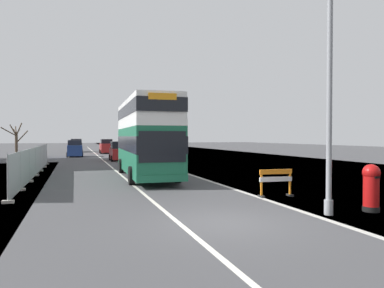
{
  "coord_description": "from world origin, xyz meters",
  "views": [
    {
      "loc": [
        -4.26,
        -9.95,
        2.6
      ],
      "look_at": [
        1.62,
        8.1,
        2.2
      ],
      "focal_mm": 33.77,
      "sensor_mm": 36.0,
      "label": 1
    }
  ],
  "objects_px": {
    "lamppost_foreground": "(329,90)",
    "red_pillar_postbox": "(371,186)",
    "double_decker_bus": "(145,137)",
    "car_receding_far": "(106,147)",
    "car_far_side": "(76,146)",
    "car_receding_mid": "(75,149)",
    "car_oncoming_near": "(119,152)",
    "roadworks_barrier": "(276,180)"
  },
  "relations": [
    {
      "from": "lamppost_foreground",
      "to": "red_pillar_postbox",
      "type": "relative_size",
      "value": 5.32
    },
    {
      "from": "double_decker_bus",
      "to": "lamppost_foreground",
      "type": "bearing_deg",
      "value": -74.11
    },
    {
      "from": "double_decker_bus",
      "to": "car_receding_far",
      "type": "distance_m",
      "value": 33.88
    },
    {
      "from": "double_decker_bus",
      "to": "car_far_side",
      "type": "height_order",
      "value": "double_decker_bus"
    },
    {
      "from": "double_decker_bus",
      "to": "car_far_side",
      "type": "bearing_deg",
      "value": 95.73
    },
    {
      "from": "red_pillar_postbox",
      "to": "car_receding_mid",
      "type": "bearing_deg",
      "value": 104.23
    },
    {
      "from": "car_oncoming_near",
      "to": "car_far_side",
      "type": "height_order",
      "value": "car_far_side"
    },
    {
      "from": "double_decker_bus",
      "to": "car_receding_far",
      "type": "xyz_separation_m",
      "value": [
        0.31,
        33.84,
        -1.54
      ]
    },
    {
      "from": "lamppost_foreground",
      "to": "car_far_side",
      "type": "height_order",
      "value": "lamppost_foreground"
    },
    {
      "from": "roadworks_barrier",
      "to": "car_far_side",
      "type": "bearing_deg",
      "value": 99.13
    },
    {
      "from": "car_receding_mid",
      "to": "car_far_side",
      "type": "bearing_deg",
      "value": 89.14
    },
    {
      "from": "car_oncoming_near",
      "to": "car_far_side",
      "type": "distance_m",
      "value": 24.39
    },
    {
      "from": "car_receding_mid",
      "to": "car_receding_far",
      "type": "bearing_deg",
      "value": 61.16
    },
    {
      "from": "red_pillar_postbox",
      "to": "car_far_side",
      "type": "relative_size",
      "value": 0.38
    },
    {
      "from": "roadworks_barrier",
      "to": "car_receding_mid",
      "type": "bearing_deg",
      "value": 103.34
    },
    {
      "from": "lamppost_foreground",
      "to": "car_receding_mid",
      "type": "xyz_separation_m",
      "value": [
        -7.98,
        38.41,
        -3.12
      ]
    },
    {
      "from": "car_oncoming_near",
      "to": "car_receding_mid",
      "type": "bearing_deg",
      "value": 117.07
    },
    {
      "from": "car_receding_mid",
      "to": "car_receding_far",
      "type": "xyz_separation_m",
      "value": [
        4.61,
        8.37,
        0.02
      ]
    },
    {
      "from": "lamppost_foreground",
      "to": "red_pillar_postbox",
      "type": "xyz_separation_m",
      "value": [
        1.76,
        -0.0,
        -3.23
      ]
    },
    {
      "from": "red_pillar_postbox",
      "to": "car_receding_far",
      "type": "bearing_deg",
      "value": 96.26
    },
    {
      "from": "double_decker_bus",
      "to": "car_oncoming_near",
      "type": "distance_m",
      "value": 16.64
    },
    {
      "from": "red_pillar_postbox",
      "to": "car_receding_far",
      "type": "distance_m",
      "value": 47.07
    },
    {
      "from": "double_decker_bus",
      "to": "roadworks_barrier",
      "type": "height_order",
      "value": "double_decker_bus"
    },
    {
      "from": "double_decker_bus",
      "to": "car_far_side",
      "type": "relative_size",
      "value": 2.67
    },
    {
      "from": "double_decker_bus",
      "to": "car_far_side",
      "type": "distance_m",
      "value": 40.79
    },
    {
      "from": "car_receding_far",
      "to": "lamppost_foreground",
      "type": "bearing_deg",
      "value": -85.88
    },
    {
      "from": "lamppost_foreground",
      "to": "double_decker_bus",
      "type": "bearing_deg",
      "value": 105.89
    },
    {
      "from": "lamppost_foreground",
      "to": "roadworks_barrier",
      "type": "height_order",
      "value": "lamppost_foreground"
    },
    {
      "from": "roadworks_barrier",
      "to": "car_receding_far",
      "type": "relative_size",
      "value": 0.33
    },
    {
      "from": "lamppost_foreground",
      "to": "red_pillar_postbox",
      "type": "bearing_deg",
      "value": -0.13
    },
    {
      "from": "car_receding_far",
      "to": "car_far_side",
      "type": "relative_size",
      "value": 1.06
    },
    {
      "from": "car_far_side",
      "to": "lamppost_foreground",
      "type": "bearing_deg",
      "value": -81.75
    },
    {
      "from": "roadworks_barrier",
      "to": "car_receding_far",
      "type": "distance_m",
      "value": 43.23
    },
    {
      "from": "red_pillar_postbox",
      "to": "roadworks_barrier",
      "type": "height_order",
      "value": "red_pillar_postbox"
    },
    {
      "from": "car_oncoming_near",
      "to": "car_receding_mid",
      "type": "xyz_separation_m",
      "value": [
        -4.56,
        8.92,
        0.05
      ]
    },
    {
      "from": "double_decker_bus",
      "to": "red_pillar_postbox",
      "type": "height_order",
      "value": "double_decker_bus"
    },
    {
      "from": "lamppost_foreground",
      "to": "car_receding_far",
      "type": "xyz_separation_m",
      "value": [
        -3.37,
        46.78,
        -3.1
      ]
    },
    {
      "from": "red_pillar_postbox",
      "to": "car_receding_far",
      "type": "relative_size",
      "value": 0.36
    },
    {
      "from": "car_receding_far",
      "to": "car_far_side",
      "type": "bearing_deg",
      "value": 123.11
    },
    {
      "from": "lamppost_foreground",
      "to": "car_receding_far",
      "type": "bearing_deg",
      "value": 94.12
    },
    {
      "from": "car_oncoming_near",
      "to": "car_receding_mid",
      "type": "distance_m",
      "value": 10.02
    },
    {
      "from": "car_receding_far",
      "to": "car_oncoming_near",
      "type": "bearing_deg",
      "value": -90.16
    }
  ]
}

